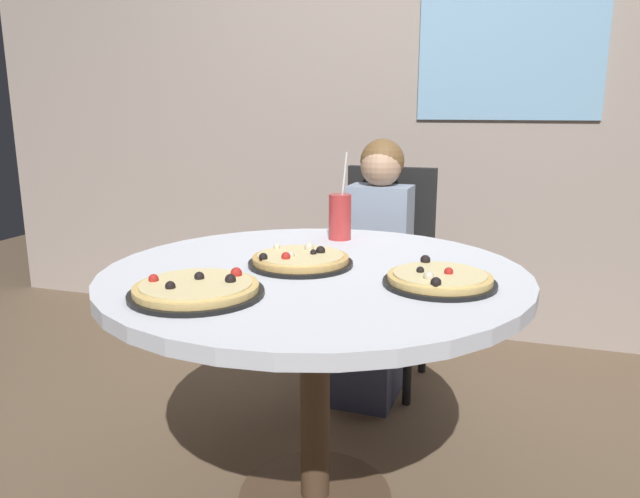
{
  "coord_description": "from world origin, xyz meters",
  "views": [
    {
      "loc": [
        0.53,
        -1.59,
        1.2
      ],
      "look_at": [
        0.0,
        0.05,
        0.8
      ],
      "focal_mm": 33.89,
      "sensor_mm": 36.0,
      "label": 1
    }
  ],
  "objects_px": {
    "dining_table": "(315,301)",
    "diner_child": "(374,284)",
    "pizza_veggie": "(300,260)",
    "soda_cup": "(340,217)",
    "chair_wooden": "(385,263)",
    "pizza_cheese": "(439,279)",
    "pizza_pepperoni": "(197,289)"
  },
  "relations": [
    {
      "from": "diner_child",
      "to": "dining_table",
      "type": "bearing_deg",
      "value": -89.8
    },
    {
      "from": "dining_table",
      "to": "soda_cup",
      "type": "bearing_deg",
      "value": 96.36
    },
    {
      "from": "dining_table",
      "to": "pizza_veggie",
      "type": "bearing_deg",
      "value": 149.07
    },
    {
      "from": "pizza_veggie",
      "to": "pizza_pepperoni",
      "type": "distance_m",
      "value": 0.39
    },
    {
      "from": "diner_child",
      "to": "chair_wooden",
      "type": "bearing_deg",
      "value": 88.12
    },
    {
      "from": "dining_table",
      "to": "chair_wooden",
      "type": "xyz_separation_m",
      "value": [
        0.0,
        0.98,
        -0.12
      ]
    },
    {
      "from": "pizza_cheese",
      "to": "pizza_pepperoni",
      "type": "xyz_separation_m",
      "value": [
        -0.56,
        -0.28,
        -0.0
      ]
    },
    {
      "from": "chair_wooden",
      "to": "soda_cup",
      "type": "xyz_separation_m",
      "value": [
        -0.05,
        -0.55,
        0.3
      ]
    },
    {
      "from": "soda_cup",
      "to": "pizza_cheese",
      "type": "bearing_deg",
      "value": -49.11
    },
    {
      "from": "chair_wooden",
      "to": "dining_table",
      "type": "bearing_deg",
      "value": -90.19
    },
    {
      "from": "diner_child",
      "to": "pizza_pepperoni",
      "type": "height_order",
      "value": "diner_child"
    },
    {
      "from": "pizza_pepperoni",
      "to": "soda_cup",
      "type": "bearing_deg",
      "value": 78.46
    },
    {
      "from": "pizza_veggie",
      "to": "pizza_cheese",
      "type": "bearing_deg",
      "value": -11.15
    },
    {
      "from": "pizza_pepperoni",
      "to": "diner_child",
      "type": "bearing_deg",
      "value": 80.02
    },
    {
      "from": "soda_cup",
      "to": "pizza_pepperoni",
      "type": "bearing_deg",
      "value": -101.54
    },
    {
      "from": "dining_table",
      "to": "pizza_pepperoni",
      "type": "distance_m",
      "value": 0.4
    },
    {
      "from": "diner_child",
      "to": "pizza_veggie",
      "type": "xyz_separation_m",
      "value": [
        -0.05,
        -0.76,
        0.28
      ]
    },
    {
      "from": "pizza_veggie",
      "to": "soda_cup",
      "type": "bearing_deg",
      "value": 88.78
    },
    {
      "from": "diner_child",
      "to": "soda_cup",
      "type": "distance_m",
      "value": 0.51
    },
    {
      "from": "chair_wooden",
      "to": "soda_cup",
      "type": "distance_m",
      "value": 0.63
    },
    {
      "from": "dining_table",
      "to": "chair_wooden",
      "type": "height_order",
      "value": "chair_wooden"
    },
    {
      "from": "chair_wooden",
      "to": "pizza_veggie",
      "type": "xyz_separation_m",
      "value": [
        -0.06,
        -0.94,
        0.24
      ]
    },
    {
      "from": "dining_table",
      "to": "diner_child",
      "type": "xyz_separation_m",
      "value": [
        -0.0,
        0.8,
        -0.17
      ]
    },
    {
      "from": "diner_child",
      "to": "pizza_cheese",
      "type": "height_order",
      "value": "diner_child"
    },
    {
      "from": "pizza_cheese",
      "to": "soda_cup",
      "type": "relative_size",
      "value": 0.97
    },
    {
      "from": "chair_wooden",
      "to": "pizza_veggie",
      "type": "relative_size",
      "value": 3.06
    },
    {
      "from": "chair_wooden",
      "to": "pizza_veggie",
      "type": "height_order",
      "value": "chair_wooden"
    },
    {
      "from": "pizza_veggie",
      "to": "pizza_cheese",
      "type": "xyz_separation_m",
      "value": [
        0.42,
        -0.08,
        -0.0
      ]
    },
    {
      "from": "pizza_cheese",
      "to": "pizza_veggie",
      "type": "bearing_deg",
      "value": 168.85
    },
    {
      "from": "chair_wooden",
      "to": "pizza_pepperoni",
      "type": "bearing_deg",
      "value": -98.86
    },
    {
      "from": "dining_table",
      "to": "soda_cup",
      "type": "distance_m",
      "value": 0.46
    },
    {
      "from": "dining_table",
      "to": "chair_wooden",
      "type": "relative_size",
      "value": 1.29
    }
  ]
}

